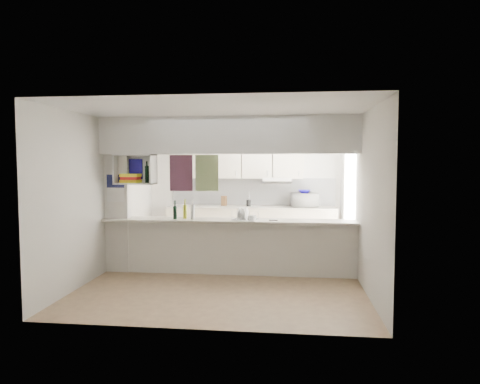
# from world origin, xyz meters

# --- Properties ---
(floor) EXTENTS (4.80, 4.80, 0.00)m
(floor) POSITION_xyz_m (0.00, 0.00, 0.00)
(floor) COLOR #8C6B51
(floor) RESTS_ON ground
(ceiling) EXTENTS (4.80, 4.80, 0.00)m
(ceiling) POSITION_xyz_m (0.00, 0.00, 2.60)
(ceiling) COLOR white
(ceiling) RESTS_ON wall_back
(wall_back) EXTENTS (4.20, 0.00, 4.20)m
(wall_back) POSITION_xyz_m (0.00, 2.40, 1.30)
(wall_back) COLOR silver
(wall_back) RESTS_ON floor
(wall_left) EXTENTS (0.00, 4.80, 4.80)m
(wall_left) POSITION_xyz_m (-2.10, 0.00, 1.30)
(wall_left) COLOR silver
(wall_left) RESTS_ON floor
(wall_right) EXTENTS (0.00, 4.80, 4.80)m
(wall_right) POSITION_xyz_m (2.10, 0.00, 1.30)
(wall_right) COLOR silver
(wall_right) RESTS_ON floor
(servery_partition) EXTENTS (4.20, 0.50, 2.60)m
(servery_partition) POSITION_xyz_m (-0.17, 0.00, 1.66)
(servery_partition) COLOR silver
(servery_partition) RESTS_ON floor
(cubby_shelf) EXTENTS (0.65, 0.35, 0.50)m
(cubby_shelf) POSITION_xyz_m (-1.57, -0.06, 1.71)
(cubby_shelf) COLOR white
(cubby_shelf) RESTS_ON bulkhead
(kitchen_run) EXTENTS (3.60, 0.63, 2.24)m
(kitchen_run) POSITION_xyz_m (0.16, 2.14, 0.83)
(kitchen_run) COLOR beige
(kitchen_run) RESTS_ON floor
(microwave) EXTENTS (0.59, 0.46, 0.30)m
(microwave) POSITION_xyz_m (1.33, 2.11, 1.07)
(microwave) COLOR white
(microwave) RESTS_ON bench_top
(bowl) EXTENTS (0.27, 0.27, 0.07)m
(bowl) POSITION_xyz_m (1.32, 2.10, 1.25)
(bowl) COLOR #120B82
(bowl) RESTS_ON microwave
(dish_rack) EXTENTS (0.44, 0.36, 0.21)m
(dish_rack) POSITION_xyz_m (0.29, -0.05, 1.00)
(dish_rack) COLOR silver
(dish_rack) RESTS_ON breakfast_bar
(cup) EXTENTS (0.15, 0.15, 0.11)m
(cup) POSITION_xyz_m (0.23, -0.07, 0.99)
(cup) COLOR white
(cup) RESTS_ON dish_rack
(wine_bottles) EXTENTS (0.37, 0.15, 0.34)m
(wine_bottles) POSITION_xyz_m (-0.73, -0.03, 1.05)
(wine_bottles) COLOR black
(wine_bottles) RESTS_ON breakfast_bar
(plastic_tubs) EXTENTS (0.49, 0.17, 0.07)m
(plastic_tubs) POSITION_xyz_m (0.43, 0.01, 0.95)
(plastic_tubs) COLOR silver
(plastic_tubs) RESTS_ON breakfast_bar
(utensil_jar) EXTENTS (0.10, 0.10, 0.14)m
(utensil_jar) POSITION_xyz_m (0.14, 2.15, 0.99)
(utensil_jar) COLOR black
(utensil_jar) RESTS_ON bench_top
(knife_block) EXTENTS (0.13, 0.11, 0.22)m
(knife_block) POSITION_xyz_m (-0.40, 2.18, 1.03)
(knife_block) COLOR #51341B
(knife_block) RESTS_ON bench_top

